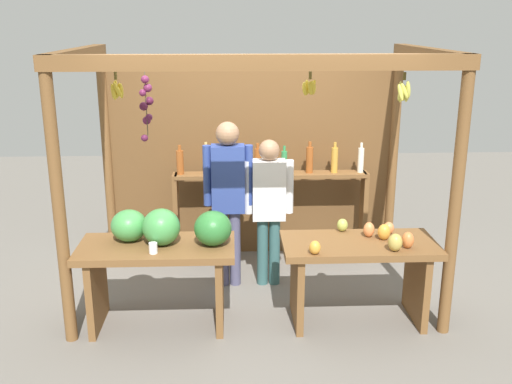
# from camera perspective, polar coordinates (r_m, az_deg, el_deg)

# --- Properties ---
(ground_plane) EXTENTS (12.00, 12.00, 0.00)m
(ground_plane) POSITION_cam_1_polar(r_m,az_deg,el_deg) (5.93, -0.08, -9.28)
(ground_plane) COLOR slate
(ground_plane) RESTS_ON ground
(market_stall) EXTENTS (3.29, 1.97, 2.34)m
(market_stall) POSITION_cam_1_polar(r_m,az_deg,el_deg) (5.91, -0.28, 4.57)
(market_stall) COLOR brown
(market_stall) RESTS_ON ground
(fruit_counter_left) EXTENTS (1.37, 0.64, 1.06)m
(fruit_counter_left) POSITION_cam_1_polar(r_m,az_deg,el_deg) (5.06, -9.13, -5.50)
(fruit_counter_left) COLOR brown
(fruit_counter_left) RESTS_ON ground
(fruit_counter_right) EXTENTS (1.33, 0.66, 0.90)m
(fruit_counter_right) POSITION_cam_1_polar(r_m,az_deg,el_deg) (5.18, 10.14, -6.74)
(fruit_counter_right) COLOR brown
(fruit_counter_right) RESTS_ON ground
(bottle_shelf_unit) EXTENTS (2.11, 0.22, 1.34)m
(bottle_shelf_unit) POSITION_cam_1_polar(r_m,az_deg,el_deg) (6.30, 1.44, 0.26)
(bottle_shelf_unit) COLOR brown
(bottle_shelf_unit) RESTS_ON ground
(vendor_man) EXTENTS (0.48, 0.23, 1.67)m
(vendor_man) POSITION_cam_1_polar(r_m,az_deg,el_deg) (5.64, -2.74, 0.27)
(vendor_man) COLOR #4E4D6C
(vendor_man) RESTS_ON ground
(vendor_woman) EXTENTS (0.48, 0.20, 1.49)m
(vendor_woman) POSITION_cam_1_polar(r_m,az_deg,el_deg) (5.69, 1.27, -0.85)
(vendor_woman) COLOR #345D5E
(vendor_woman) RESTS_ON ground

